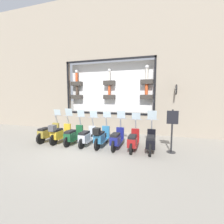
# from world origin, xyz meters

# --- Properties ---
(ground_plane) EXTENTS (120.00, 120.00, 0.00)m
(ground_plane) POSITION_xyz_m (0.00, 0.00, 0.00)
(ground_plane) COLOR gray
(building_facade) EXTENTS (1.21, 36.00, 8.78)m
(building_facade) POSITION_xyz_m (3.60, -0.00, 4.47)
(building_facade) COLOR gray
(building_facade) RESTS_ON ground_plane
(scooter_black_0) EXTENTS (1.80, 0.61, 1.69)m
(scooter_black_0) POSITION_xyz_m (0.55, -2.87, 0.44)
(scooter_black_0) COLOR black
(scooter_black_0) RESTS_ON ground_plane
(scooter_red_1) EXTENTS (1.79, 0.61, 1.56)m
(scooter_red_1) POSITION_xyz_m (0.55, -2.12, 0.42)
(scooter_red_1) COLOR black
(scooter_red_1) RESTS_ON ground_plane
(scooter_navy_2) EXTENTS (1.80, 0.60, 1.63)m
(scooter_navy_2) POSITION_xyz_m (0.55, -1.37, 0.43)
(scooter_navy_2) COLOR black
(scooter_navy_2) RESTS_ON ground_plane
(scooter_teal_3) EXTENTS (1.81, 0.60, 1.57)m
(scooter_teal_3) POSITION_xyz_m (0.50, -0.62, 0.49)
(scooter_teal_3) COLOR black
(scooter_teal_3) RESTS_ON ground_plane
(scooter_silver_4) EXTENTS (1.79, 0.61, 1.61)m
(scooter_silver_4) POSITION_xyz_m (0.55, 0.13, 0.42)
(scooter_silver_4) COLOR black
(scooter_silver_4) RESTS_ON ground_plane
(scooter_green_5) EXTENTS (1.80, 0.60, 1.61)m
(scooter_green_5) POSITION_xyz_m (0.55, 0.88, 0.42)
(scooter_green_5) COLOR black
(scooter_green_5) RESTS_ON ground_plane
(scooter_yellow_6) EXTENTS (1.81, 0.60, 1.68)m
(scooter_yellow_6) POSITION_xyz_m (0.50, 1.63, 0.49)
(scooter_yellow_6) COLOR black
(scooter_yellow_6) RESTS_ON ground_plane
(scooter_olive_7) EXTENTS (1.81, 0.61, 1.61)m
(scooter_olive_7) POSITION_xyz_m (0.55, 2.38, 0.45)
(scooter_olive_7) COLOR black
(scooter_olive_7) RESTS_ON ground_plane
(shop_sign_post) EXTENTS (0.36, 0.45, 1.82)m
(shop_sign_post) POSITION_xyz_m (0.66, -3.70, 0.99)
(shop_sign_post) COLOR #232326
(shop_sign_post) RESTS_ON ground_plane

